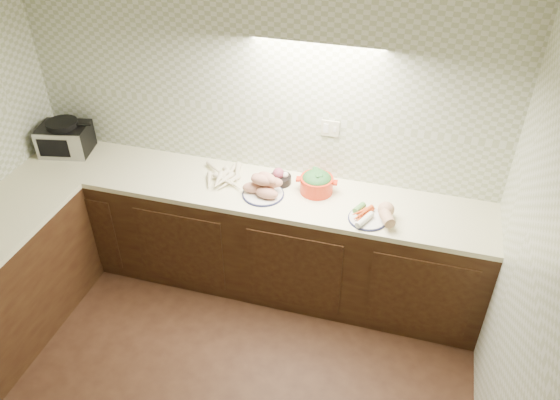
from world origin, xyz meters
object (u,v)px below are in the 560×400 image
(toaster_oven, at_px, (65,138))
(dutch_oven, at_px, (317,182))
(sweet_potato_plate, at_px, (264,186))
(veg_plate, at_px, (376,213))
(onion_bowl, at_px, (280,178))
(parsnip_pile, at_px, (219,176))

(toaster_oven, bearing_deg, dutch_oven, -12.00)
(sweet_potato_plate, xyz_separation_m, veg_plate, (0.82, -0.06, -0.03))
(toaster_oven, bearing_deg, onion_bowl, -10.82)
(onion_bowl, height_order, veg_plate, same)
(toaster_oven, distance_m, onion_bowl, 1.79)
(parsnip_pile, relative_size, dutch_oven, 1.23)
(toaster_oven, relative_size, sweet_potato_plate, 1.38)
(parsnip_pile, height_order, onion_bowl, onion_bowl)
(toaster_oven, xyz_separation_m, sweet_potato_plate, (1.71, -0.14, -0.05))
(parsnip_pile, distance_m, sweet_potato_plate, 0.40)
(veg_plate, bearing_deg, toaster_oven, 175.45)
(dutch_oven, height_order, veg_plate, dutch_oven)
(sweet_potato_plate, bearing_deg, onion_bowl, 68.00)
(toaster_oven, distance_m, parsnip_pile, 1.33)
(parsnip_pile, height_order, dutch_oven, dutch_oven)
(dutch_oven, distance_m, veg_plate, 0.50)
(onion_bowl, height_order, dutch_oven, dutch_oven)
(toaster_oven, bearing_deg, parsnip_pile, -14.13)
(veg_plate, bearing_deg, sweet_potato_plate, 175.64)
(parsnip_pile, xyz_separation_m, onion_bowl, (0.46, 0.09, 0.02))
(toaster_oven, relative_size, onion_bowl, 2.69)
(toaster_oven, height_order, veg_plate, toaster_oven)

